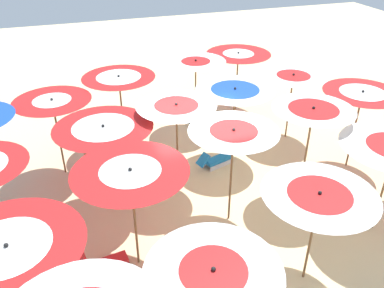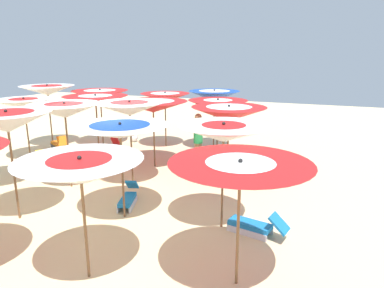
{
  "view_description": "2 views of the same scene",
  "coord_description": "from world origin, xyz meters",
  "px_view_note": "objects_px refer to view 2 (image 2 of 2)",
  "views": [
    {
      "loc": [
        -7.73,
        2.75,
        6.49
      ],
      "look_at": [
        0.75,
        -0.03,
        1.23
      ],
      "focal_mm": 37.6,
      "sensor_mm": 36.0,
      "label": 1
    },
    {
      "loc": [
        5.84,
        -8.06,
        3.75
      ],
      "look_at": [
        1.95,
        1.91,
        0.98
      ],
      "focal_mm": 32.92,
      "sensor_mm": 36.0,
      "label": 2
    }
  ],
  "objects_px": {
    "beach_umbrella_2": "(229,114)",
    "beach_umbrella_3": "(218,106)",
    "lounger_4": "(255,225)",
    "beach_umbrella_6": "(120,131)",
    "beach_umbrella_11": "(7,122)",
    "lounger_0": "(128,198)",
    "beach_umbrella_0": "(240,174)",
    "beachgoer_0": "(198,140)",
    "beach_umbrella_8": "(153,106)",
    "lounger_3": "(111,151)",
    "beach_umbrella_18": "(24,104)",
    "beach_umbrella_13": "(96,101)",
    "beach_umbrella_5": "(80,171)",
    "beach_umbrella_9": "(165,97)",
    "lounger_1": "(39,158)",
    "beach_umbrella_19": "(47,90)",
    "beach_umbrella_12": "(65,111)",
    "beach_ball": "(134,138)",
    "beach_umbrella_1": "(224,133)",
    "lounger_2": "(59,144)",
    "beach_umbrella_14": "(100,95)",
    "beach_umbrella_4": "(214,96)"
  },
  "relations": [
    {
      "from": "beach_umbrella_2",
      "to": "beach_umbrella_3",
      "type": "xyz_separation_m",
      "value": [
        -0.9,
        1.87,
        -0.08
      ]
    },
    {
      "from": "beach_umbrella_14",
      "to": "lounger_0",
      "type": "xyz_separation_m",
      "value": [
        4.21,
        -4.92,
        -1.9
      ]
    },
    {
      "from": "beach_umbrella_0",
      "to": "beach_ball",
      "type": "height_order",
      "value": "beach_umbrella_0"
    },
    {
      "from": "beach_umbrella_5",
      "to": "lounger_4",
      "type": "height_order",
      "value": "beach_umbrella_5"
    },
    {
      "from": "lounger_1",
      "to": "beachgoer_0",
      "type": "relative_size",
      "value": 0.61
    },
    {
      "from": "beach_umbrella_2",
      "to": "beach_umbrella_3",
      "type": "height_order",
      "value": "beach_umbrella_2"
    },
    {
      "from": "beach_umbrella_12",
      "to": "beach_umbrella_18",
      "type": "height_order",
      "value": "beach_umbrella_12"
    },
    {
      "from": "beach_umbrella_12",
      "to": "beach_umbrella_19",
      "type": "distance_m",
      "value": 5.19
    },
    {
      "from": "beach_umbrella_19",
      "to": "lounger_1",
      "type": "bearing_deg",
      "value": -58.2
    },
    {
      "from": "lounger_1",
      "to": "lounger_3",
      "type": "bearing_deg",
      "value": -101.16
    },
    {
      "from": "beach_umbrella_11",
      "to": "beach_umbrella_4",
      "type": "bearing_deg",
      "value": 72.77
    },
    {
      "from": "beach_umbrella_2",
      "to": "beach_umbrella_5",
      "type": "height_order",
      "value": "beach_umbrella_2"
    },
    {
      "from": "beach_umbrella_1",
      "to": "lounger_2",
      "type": "relative_size",
      "value": 2.09
    },
    {
      "from": "beach_umbrella_8",
      "to": "lounger_2",
      "type": "relative_size",
      "value": 2.02
    },
    {
      "from": "beach_umbrella_5",
      "to": "beach_ball",
      "type": "relative_size",
      "value": 6.6
    },
    {
      "from": "lounger_0",
      "to": "lounger_4",
      "type": "bearing_deg",
      "value": 67.56
    },
    {
      "from": "beach_umbrella_5",
      "to": "lounger_0",
      "type": "distance_m",
      "value": 3.42
    },
    {
      "from": "beach_umbrella_4",
      "to": "beach_umbrella_14",
      "type": "xyz_separation_m",
      "value": [
        -4.55,
        -1.06,
        -0.04
      ]
    },
    {
      "from": "beach_umbrella_8",
      "to": "beach_umbrella_14",
      "type": "distance_m",
      "value": 3.82
    },
    {
      "from": "beach_umbrella_11",
      "to": "lounger_0",
      "type": "height_order",
      "value": "beach_umbrella_11"
    },
    {
      "from": "beach_umbrella_18",
      "to": "lounger_3",
      "type": "xyz_separation_m",
      "value": [
        2.52,
        1.4,
        -1.81
      ]
    },
    {
      "from": "beach_umbrella_13",
      "to": "beach_umbrella_18",
      "type": "distance_m",
      "value": 2.64
    },
    {
      "from": "lounger_3",
      "to": "lounger_4",
      "type": "bearing_deg",
      "value": 49.86
    },
    {
      "from": "beach_umbrella_8",
      "to": "beach_umbrella_18",
      "type": "height_order",
      "value": "beach_umbrella_8"
    },
    {
      "from": "beach_umbrella_1",
      "to": "lounger_2",
      "type": "height_order",
      "value": "beach_umbrella_1"
    },
    {
      "from": "beach_umbrella_12",
      "to": "beach_ball",
      "type": "distance_m",
      "value": 5.81
    },
    {
      "from": "beach_umbrella_12",
      "to": "lounger_1",
      "type": "distance_m",
      "value": 3.53
    },
    {
      "from": "beach_umbrella_5",
      "to": "beach_umbrella_12",
      "type": "xyz_separation_m",
      "value": [
        -3.14,
        3.33,
        0.3
      ]
    },
    {
      "from": "beach_umbrella_9",
      "to": "lounger_4",
      "type": "relative_size",
      "value": 1.69
    },
    {
      "from": "beach_umbrella_4",
      "to": "lounger_3",
      "type": "xyz_separation_m",
      "value": [
        -3.29,
        -2.36,
        -1.93
      ]
    },
    {
      "from": "beach_umbrella_5",
      "to": "beach_umbrella_1",
      "type": "bearing_deg",
      "value": 57.88
    },
    {
      "from": "lounger_4",
      "to": "beach_umbrella_6",
      "type": "bearing_deg",
      "value": 17.48
    },
    {
      "from": "beach_umbrella_0",
      "to": "beachgoer_0",
      "type": "xyz_separation_m",
      "value": [
        -2.74,
        5.54,
        -0.96
      ]
    },
    {
      "from": "beach_umbrella_0",
      "to": "beach_umbrella_9",
      "type": "bearing_deg",
      "value": 122.8
    },
    {
      "from": "beach_umbrella_18",
      "to": "beach_umbrella_13",
      "type": "bearing_deg",
      "value": 14.63
    },
    {
      "from": "beach_umbrella_0",
      "to": "beach_umbrella_19",
      "type": "distance_m",
      "value": 11.2
    },
    {
      "from": "beach_umbrella_6",
      "to": "beach_ball",
      "type": "relative_size",
      "value": 6.89
    },
    {
      "from": "beach_umbrella_12",
      "to": "beach_umbrella_18",
      "type": "distance_m",
      "value": 3.67
    },
    {
      "from": "beach_umbrella_1",
      "to": "beach_umbrella_12",
      "type": "bearing_deg",
      "value": 171.03
    },
    {
      "from": "beach_umbrella_0",
      "to": "beach_umbrella_6",
      "type": "bearing_deg",
      "value": 154.59
    },
    {
      "from": "beach_umbrella_1",
      "to": "beach_ball",
      "type": "distance_m",
      "value": 8.63
    },
    {
      "from": "beach_umbrella_0",
      "to": "beach_umbrella_2",
      "type": "xyz_separation_m",
      "value": [
        -1.4,
        4.36,
        0.18
      ]
    },
    {
      "from": "beach_umbrella_8",
      "to": "lounger_0",
      "type": "distance_m",
      "value": 3.72
    },
    {
      "from": "beach_umbrella_2",
      "to": "beach_umbrella_5",
      "type": "xyz_separation_m",
      "value": [
        -1.03,
        -5.11,
        -0.19
      ]
    },
    {
      "from": "beach_umbrella_2",
      "to": "beach_umbrella_8",
      "type": "relative_size",
      "value": 1.03
    },
    {
      "from": "beach_umbrella_8",
      "to": "beach_umbrella_13",
      "type": "xyz_separation_m",
      "value": [
        -2.08,
        -0.23,
        0.12
      ]
    },
    {
      "from": "beach_umbrella_0",
      "to": "beach_umbrella_13",
      "type": "bearing_deg",
      "value": 141.78
    },
    {
      "from": "beach_umbrella_8",
      "to": "lounger_4",
      "type": "xyz_separation_m",
      "value": [
        4.13,
        -3.4,
        -1.85
      ]
    },
    {
      "from": "beach_umbrella_3",
      "to": "beach_umbrella_9",
      "type": "bearing_deg",
      "value": 151.06
    },
    {
      "from": "beach_umbrella_1",
      "to": "lounger_3",
      "type": "xyz_separation_m",
      "value": [
        -5.48,
        3.84,
        -1.93
      ]
    }
  ]
}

